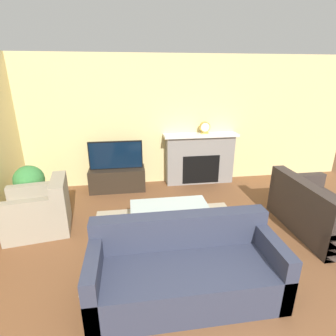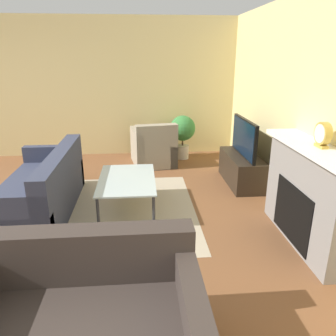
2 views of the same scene
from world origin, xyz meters
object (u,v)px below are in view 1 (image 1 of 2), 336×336
Objects in this scene: coffee_table at (170,210)px; couch_loveseat at (319,213)px; couch_sectional at (185,270)px; armchair_by_window at (41,213)px; tv at (116,155)px; potted_plant at (30,183)px; mantel_clock at (205,127)px.

couch_loveseat is at bearing -4.79° from coffee_table.
armchair_by_window is at bearing 141.49° from couch_sectional.
tv is 0.72× the size of couch_loveseat.
potted_plant reaches higher than couch_sectional.
tv is 3.07m from couch_sectional.
mantel_clock reaches higher than armchair_by_window.
mantel_clock is at bearing 71.05° from couch_sectional.
couch_sectional reaches higher than coffee_table.
couch_sectional is at bearing 42.80° from armchair_by_window.
couch_loveseat and armchair_by_window have the same top height.
armchair_by_window is at bearing 81.69° from couch_loveseat.
tv is 1.64m from potted_plant.
coffee_table is at bearing 68.96° from armchair_by_window.
potted_plant reaches higher than coffee_table.
coffee_table is at bearing -24.30° from potted_plant.
coffee_table is at bearing -117.98° from mantel_clock.
tv is at bearing 114.92° from coffee_table.
tv is 1.83m from armchair_by_window.
tv is 1.07× the size of armchair_by_window.
tv is at bearing 105.76° from couch_sectional.
mantel_clock is at bearing 4.92° from tv.
armchair_by_window reaches higher than coffee_table.
potted_plant is (-4.55, 1.21, 0.27)m from couch_loveseat.
couch_loveseat is 4.29m from armchair_by_window.
mantel_clock is (-1.25, 2.16, 0.95)m from couch_loveseat.
mantel_clock is at bearing 30.07° from couch_loveseat.
armchair_by_window is 3.96× the size of mantel_clock.
mantel_clock is (3.31, 0.95, 0.68)m from potted_plant.
coffee_table is at bearing -65.08° from tv.
coffee_table is 2.38m from mantel_clock.
potted_plant is 3.43× the size of mantel_clock.
coffee_table is 1.34× the size of potted_plant.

